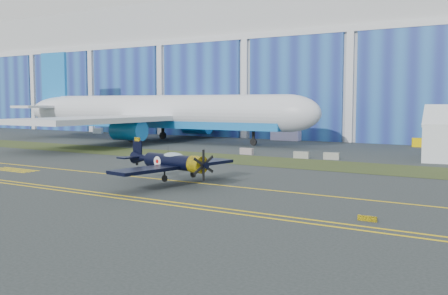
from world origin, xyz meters
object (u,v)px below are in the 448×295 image
Objects in this scene: tug at (420,142)px; shipping_container at (286,134)px; warbird at (170,162)px; jetliner at (161,76)px.

shipping_container is at bearing 160.04° from tug.
warbird reaches higher than shipping_container.
tug is at bearing -6.82° from shipping_container.
shipping_container is at bearing 35.02° from jetliner.
shipping_container reaches higher than tug.
jetliner reaches higher than tug.
warbird is 54.25m from tug.
warbird is 2.61× the size of shipping_container.
warbird is 56.75m from shipping_container.
jetliner is 47.36m from tug.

